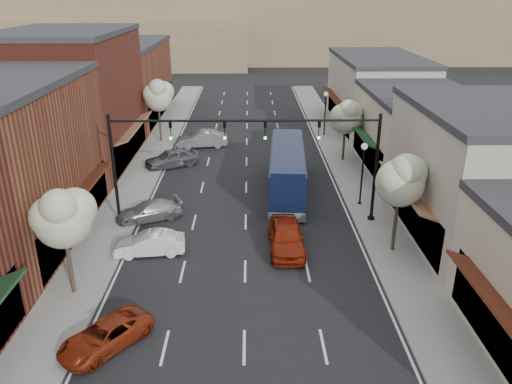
{
  "coord_description": "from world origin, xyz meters",
  "views": [
    {
      "loc": [
        0.26,
        -20.73,
        13.81
      ],
      "look_at": [
        0.65,
        7.65,
        2.2
      ],
      "focal_mm": 35.0,
      "sensor_mm": 36.0,
      "label": 1
    }
  ],
  "objects_px": {
    "signal_mast_right": "(338,152)",
    "tree_right_far": "(346,116)",
    "tree_left_far": "(158,95)",
    "parked_car_e": "(202,139)",
    "parked_car_a": "(105,335)",
    "coach_bus": "(287,170)",
    "signal_mast_left": "(152,153)",
    "lamp_post_far": "(325,106)",
    "tree_right_near": "(402,178)",
    "parked_car_b": "(150,244)",
    "parked_car_d": "(172,158)",
    "red_hatchback": "(286,237)",
    "tree_left_near": "(63,216)",
    "lamp_post_near": "(363,164)",
    "parked_car_c": "(149,211)"
  },
  "relations": [
    {
      "from": "signal_mast_right",
      "to": "tree_right_far",
      "type": "xyz_separation_m",
      "value": [
        2.73,
        11.95,
        -0.63
      ]
    },
    {
      "from": "tree_left_far",
      "to": "parked_car_e",
      "type": "distance_m",
      "value": 5.81
    },
    {
      "from": "parked_car_a",
      "to": "parked_car_e",
      "type": "bearing_deg",
      "value": 125.68
    },
    {
      "from": "coach_bus",
      "to": "signal_mast_left",
      "type": "bearing_deg",
      "value": -145.88
    },
    {
      "from": "lamp_post_far",
      "to": "coach_bus",
      "type": "height_order",
      "value": "lamp_post_far"
    },
    {
      "from": "tree_left_far",
      "to": "tree_right_far",
      "type": "bearing_deg",
      "value": -19.87
    },
    {
      "from": "tree_right_near",
      "to": "parked_car_b",
      "type": "height_order",
      "value": "tree_right_near"
    },
    {
      "from": "signal_mast_right",
      "to": "tree_right_near",
      "type": "height_order",
      "value": "signal_mast_right"
    },
    {
      "from": "parked_car_b",
      "to": "parked_car_d",
      "type": "bearing_deg",
      "value": 177.2
    },
    {
      "from": "red_hatchback",
      "to": "parked_car_b",
      "type": "distance_m",
      "value": 7.66
    },
    {
      "from": "tree_right_near",
      "to": "parked_car_d",
      "type": "bearing_deg",
      "value": 134.55
    },
    {
      "from": "tree_right_far",
      "to": "red_hatchback",
      "type": "distance_m",
      "value": 17.02
    },
    {
      "from": "tree_left_far",
      "to": "parked_car_a",
      "type": "distance_m",
      "value": 30.2
    },
    {
      "from": "tree_left_far",
      "to": "tree_right_near",
      "type": "bearing_deg",
      "value": -52.96
    },
    {
      "from": "signal_mast_left",
      "to": "parked_car_b",
      "type": "distance_m",
      "value": 5.68
    },
    {
      "from": "signal_mast_left",
      "to": "parked_car_d",
      "type": "distance_m",
      "value": 11.41
    },
    {
      "from": "tree_left_near",
      "to": "coach_bus",
      "type": "xyz_separation_m",
      "value": [
        11.21,
        13.04,
        -2.48
      ]
    },
    {
      "from": "lamp_post_near",
      "to": "parked_car_d",
      "type": "relative_size",
      "value": 1.0
    },
    {
      "from": "coach_bus",
      "to": "parked_car_e",
      "type": "height_order",
      "value": "coach_bus"
    },
    {
      "from": "tree_right_far",
      "to": "coach_bus",
      "type": "distance_m",
      "value": 9.08
    },
    {
      "from": "tree_right_far",
      "to": "signal_mast_right",
      "type": "bearing_deg",
      "value": -102.85
    },
    {
      "from": "tree_right_near",
      "to": "lamp_post_near",
      "type": "xyz_separation_m",
      "value": [
        -0.55,
        6.56,
        -1.45
      ]
    },
    {
      "from": "parked_car_b",
      "to": "signal_mast_left",
      "type": "bearing_deg",
      "value": 177.9
    },
    {
      "from": "parked_car_c",
      "to": "tree_right_near",
      "type": "bearing_deg",
      "value": 49.26
    },
    {
      "from": "parked_car_c",
      "to": "parked_car_d",
      "type": "xyz_separation_m",
      "value": [
        0.0,
        10.27,
        0.15
      ]
    },
    {
      "from": "tree_left_near",
      "to": "tree_left_far",
      "type": "distance_m",
      "value": 26.0
    },
    {
      "from": "tree_right_near",
      "to": "lamp_post_far",
      "type": "xyz_separation_m",
      "value": [
        -0.55,
        24.06,
        -1.45
      ]
    },
    {
      "from": "lamp_post_near",
      "to": "lamp_post_far",
      "type": "bearing_deg",
      "value": 90.0
    },
    {
      "from": "parked_car_b",
      "to": "signal_mast_right",
      "type": "bearing_deg",
      "value": 104.11
    },
    {
      "from": "parked_car_b",
      "to": "tree_left_near",
      "type": "bearing_deg",
      "value": -42.23
    },
    {
      "from": "tree_right_near",
      "to": "parked_car_b",
      "type": "xyz_separation_m",
      "value": [
        -13.68,
        0.01,
        -3.81
      ]
    },
    {
      "from": "lamp_post_far",
      "to": "parked_car_b",
      "type": "distance_m",
      "value": 27.5
    },
    {
      "from": "lamp_post_far",
      "to": "tree_left_far",
      "type": "bearing_deg",
      "value": -172.7
    },
    {
      "from": "tree_left_far",
      "to": "parked_car_a",
      "type": "xyz_separation_m",
      "value": [
        2.53,
        -29.82,
        -4.04
      ]
    },
    {
      "from": "tree_right_far",
      "to": "tree_left_near",
      "type": "bearing_deg",
      "value": -129.69
    },
    {
      "from": "parked_car_b",
      "to": "tree_left_far",
      "type": "bearing_deg",
      "value": -178.6
    },
    {
      "from": "red_hatchback",
      "to": "parked_car_c",
      "type": "relative_size",
      "value": 1.16
    },
    {
      "from": "tree_left_near",
      "to": "parked_car_e",
      "type": "height_order",
      "value": "tree_left_near"
    },
    {
      "from": "parked_car_c",
      "to": "parked_car_d",
      "type": "height_order",
      "value": "parked_car_d"
    },
    {
      "from": "parked_car_b",
      "to": "parked_car_e",
      "type": "relative_size",
      "value": 0.83
    },
    {
      "from": "signal_mast_left",
      "to": "tree_left_near",
      "type": "distance_m",
      "value": 8.48
    },
    {
      "from": "lamp_post_near",
      "to": "parked_car_e",
      "type": "height_order",
      "value": "lamp_post_near"
    },
    {
      "from": "tree_left_near",
      "to": "parked_car_b",
      "type": "height_order",
      "value": "tree_left_near"
    },
    {
      "from": "coach_bus",
      "to": "parked_car_d",
      "type": "relative_size",
      "value": 2.48
    },
    {
      "from": "tree_right_near",
      "to": "parked_car_a",
      "type": "distance_m",
      "value": 16.56
    },
    {
      "from": "parked_car_a",
      "to": "red_hatchback",
      "type": "bearing_deg",
      "value": 84.44
    },
    {
      "from": "signal_mast_right",
      "to": "tree_left_near",
      "type": "xyz_separation_m",
      "value": [
        -13.87,
        -8.05,
        -0.4
      ]
    },
    {
      "from": "tree_right_far",
      "to": "red_hatchback",
      "type": "xyz_separation_m",
      "value": [
        -6.04,
        -15.6,
        -3.17
      ]
    },
    {
      "from": "red_hatchback",
      "to": "parked_car_e",
      "type": "distance_m",
      "value": 21.0
    },
    {
      "from": "signal_mast_right",
      "to": "lamp_post_far",
      "type": "height_order",
      "value": "signal_mast_right"
    }
  ]
}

